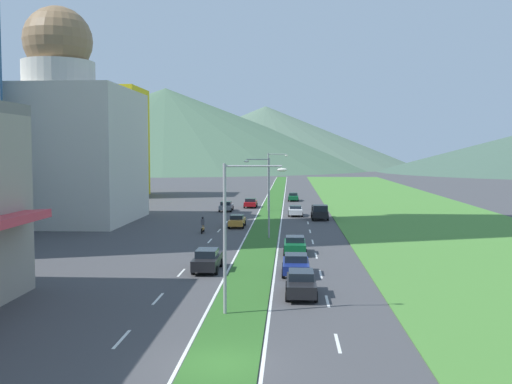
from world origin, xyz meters
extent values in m
plane|color=#424244|center=(0.00, 0.00, 0.00)|extent=(600.00, 600.00, 0.00)
cube|color=#2D6023|center=(0.00, 60.00, 0.03)|extent=(3.20, 240.00, 0.06)
cube|color=#477F33|center=(20.60, 60.00, 0.03)|extent=(24.00, 240.00, 0.06)
cube|color=silver|center=(-5.10, 3.03, 0.01)|extent=(0.16, 2.80, 0.01)
cube|color=silver|center=(-5.10, 10.70, 0.01)|extent=(0.16, 2.80, 0.01)
cube|color=silver|center=(-5.10, 18.38, 0.01)|extent=(0.16, 2.80, 0.01)
cube|color=silver|center=(-5.10, 26.05, 0.01)|extent=(0.16, 2.80, 0.01)
cube|color=silver|center=(-5.10, 33.73, 0.01)|extent=(0.16, 2.80, 0.01)
cube|color=silver|center=(-5.10, 41.40, 0.01)|extent=(0.16, 2.80, 0.01)
cube|color=silver|center=(-5.10, 49.08, 0.01)|extent=(0.16, 2.80, 0.01)
cube|color=silver|center=(5.10, 3.03, 0.01)|extent=(0.16, 2.80, 0.01)
cube|color=silver|center=(5.10, 10.70, 0.01)|extent=(0.16, 2.80, 0.01)
cube|color=silver|center=(5.10, 18.38, 0.01)|extent=(0.16, 2.80, 0.01)
cube|color=silver|center=(5.10, 26.05, 0.01)|extent=(0.16, 2.80, 0.01)
cube|color=silver|center=(5.10, 33.73, 0.01)|extent=(0.16, 2.80, 0.01)
cube|color=silver|center=(5.10, 41.40, 0.01)|extent=(0.16, 2.80, 0.01)
cube|color=silver|center=(5.10, 49.08, 0.01)|extent=(0.16, 2.80, 0.01)
cube|color=silver|center=(-1.75, 60.00, 0.01)|extent=(0.16, 240.00, 0.01)
cube|color=silver|center=(1.75, 60.00, 0.01)|extent=(0.16, 240.00, 0.01)
cube|color=beige|center=(-26.07, 48.80, 8.32)|extent=(18.06, 18.06, 16.65)
cylinder|color=beige|center=(-26.07, 48.80, 18.35)|extent=(8.92, 8.92, 3.40)
sphere|color=olive|center=(-26.07, 48.80, 22.59)|extent=(8.49, 8.49, 8.49)
cube|color=yellow|center=(-33.04, 90.62, 10.64)|extent=(13.44, 13.44, 21.29)
cone|color=#47664C|center=(-61.29, 277.94, 20.62)|extent=(216.16, 216.16, 41.24)
cone|color=#516B56|center=(-10.64, 299.63, 16.72)|extent=(164.25, 164.25, 33.44)
cylinder|color=#99999E|center=(-0.67, 7.54, 4.13)|extent=(0.18, 0.18, 8.26)
cylinder|color=#99999E|center=(0.88, 7.68, 8.11)|extent=(3.10, 0.37, 0.10)
ellipsoid|color=silver|center=(2.42, 7.81, 7.91)|extent=(0.56, 0.28, 0.20)
cylinder|color=#99999E|center=(0.71, 35.76, 4.12)|extent=(0.18, 0.18, 8.23)
cylinder|color=#99999E|center=(-0.43, 35.72, 8.08)|extent=(2.29, 0.17, 0.10)
ellipsoid|color=silver|center=(-1.57, 35.69, 7.88)|extent=(0.56, 0.28, 0.20)
cylinder|color=#99999E|center=(-0.42, 63.97, 4.31)|extent=(0.18, 0.18, 8.62)
cylinder|color=#99999E|center=(0.94, 63.93, 8.47)|extent=(2.73, 0.17, 0.10)
ellipsoid|color=silver|center=(2.30, 63.90, 8.27)|extent=(0.56, 0.28, 0.20)
cube|color=#0C5128|center=(3.30, 26.89, 0.68)|extent=(1.83, 4.03, 0.72)
cube|color=black|center=(3.30, 27.05, 1.28)|extent=(1.58, 1.78, 0.48)
cylinder|color=black|center=(4.18, 25.64, 0.32)|extent=(0.22, 0.64, 0.64)
cylinder|color=black|center=(2.42, 25.64, 0.32)|extent=(0.22, 0.64, 0.64)
cylinder|color=black|center=(4.18, 28.14, 0.32)|extent=(0.22, 0.64, 0.64)
cylinder|color=black|center=(2.42, 28.14, 0.32)|extent=(0.22, 0.64, 0.64)
cube|color=maroon|center=(-3.39, 68.90, 0.63)|extent=(1.87, 4.57, 0.62)
cube|color=black|center=(-3.39, 68.72, 1.20)|extent=(1.61, 2.01, 0.51)
cylinder|color=black|center=(-4.29, 70.32, 0.32)|extent=(0.22, 0.64, 0.64)
cylinder|color=black|center=(-2.49, 70.32, 0.32)|extent=(0.22, 0.64, 0.64)
cylinder|color=black|center=(-4.29, 67.48, 0.32)|extent=(0.22, 0.64, 0.64)
cylinder|color=black|center=(-2.49, 67.48, 0.32)|extent=(0.22, 0.64, 0.64)
cube|color=black|center=(-3.30, 19.28, 0.71)|extent=(1.77, 4.74, 0.77)
cube|color=black|center=(-3.30, 19.09, 1.37)|extent=(1.52, 2.09, 0.55)
cylinder|color=black|center=(-4.15, 20.75, 0.32)|extent=(0.22, 0.64, 0.64)
cylinder|color=black|center=(-2.45, 20.75, 0.32)|extent=(0.22, 0.64, 0.64)
cylinder|color=black|center=(-4.15, 17.81, 0.32)|extent=(0.22, 0.64, 0.64)
cylinder|color=black|center=(-2.45, 17.81, 0.32)|extent=(0.22, 0.64, 0.64)
cube|color=navy|center=(3.30, 18.17, 0.65)|extent=(1.86, 4.05, 0.65)
cube|color=black|center=(3.30, 18.33, 1.22)|extent=(1.60, 1.78, 0.50)
cylinder|color=black|center=(4.19, 16.91, 0.32)|extent=(0.22, 0.64, 0.64)
cylinder|color=black|center=(2.40, 16.91, 0.32)|extent=(0.22, 0.64, 0.64)
cylinder|color=black|center=(4.19, 19.42, 0.32)|extent=(0.22, 0.64, 0.64)
cylinder|color=black|center=(2.40, 19.42, 0.32)|extent=(0.22, 0.64, 0.64)
cube|color=#0C5128|center=(3.43, 81.73, 0.64)|extent=(1.72, 4.76, 0.63)
cube|color=black|center=(3.43, 81.92, 1.20)|extent=(1.48, 2.09, 0.49)
cylinder|color=black|center=(4.26, 80.26, 0.32)|extent=(0.22, 0.64, 0.64)
cylinder|color=black|center=(2.60, 80.26, 0.32)|extent=(0.22, 0.64, 0.64)
cylinder|color=black|center=(4.26, 83.21, 0.32)|extent=(0.22, 0.64, 0.64)
cylinder|color=black|center=(2.60, 83.21, 0.32)|extent=(0.22, 0.64, 0.64)
cube|color=silver|center=(3.61, 57.14, 0.66)|extent=(1.85, 4.46, 0.67)
cube|color=black|center=(3.61, 57.32, 1.19)|extent=(1.59, 1.96, 0.40)
cylinder|color=black|center=(4.49, 55.76, 0.32)|extent=(0.22, 0.64, 0.64)
cylinder|color=black|center=(2.72, 55.76, 0.32)|extent=(0.22, 0.64, 0.64)
cylinder|color=black|center=(4.49, 58.52, 0.32)|extent=(0.22, 0.64, 0.64)
cylinder|color=black|center=(2.72, 58.52, 0.32)|extent=(0.22, 0.64, 0.64)
cube|color=black|center=(3.55, 11.86, 0.69)|extent=(1.77, 4.45, 0.73)
cube|color=black|center=(3.55, 12.03, 1.30)|extent=(1.52, 1.96, 0.50)
cylinder|color=black|center=(4.40, 10.48, 0.32)|extent=(0.22, 0.64, 0.64)
cylinder|color=black|center=(2.71, 10.48, 0.32)|extent=(0.22, 0.64, 0.64)
cylinder|color=black|center=(4.40, 13.24, 0.32)|extent=(0.22, 0.64, 0.64)
cylinder|color=black|center=(2.71, 13.24, 0.32)|extent=(0.22, 0.64, 0.64)
cube|color=#C6842D|center=(-3.36, 44.64, 0.64)|extent=(1.71, 4.49, 0.65)
cube|color=black|center=(-3.36, 44.46, 1.21)|extent=(1.47, 1.98, 0.50)
cylinder|color=black|center=(-4.18, 46.03, 0.32)|extent=(0.22, 0.64, 0.64)
cylinder|color=black|center=(-2.54, 46.03, 0.32)|extent=(0.22, 0.64, 0.64)
cylinder|color=black|center=(-4.18, 43.24, 0.32)|extent=(0.22, 0.64, 0.64)
cylinder|color=black|center=(-2.54, 43.24, 0.32)|extent=(0.22, 0.64, 0.64)
cube|color=slate|center=(-6.65, 63.02, 0.62)|extent=(1.76, 4.47, 0.60)
cube|color=black|center=(-6.65, 62.84, 1.18)|extent=(1.52, 1.97, 0.51)
cylinder|color=black|center=(-7.49, 64.40, 0.32)|extent=(0.22, 0.64, 0.64)
cylinder|color=black|center=(-5.80, 64.40, 0.32)|extent=(0.22, 0.64, 0.64)
cylinder|color=black|center=(-7.49, 61.63, 0.32)|extent=(0.22, 0.64, 0.64)
cylinder|color=black|center=(-5.80, 61.63, 0.32)|extent=(0.22, 0.64, 0.64)
cube|color=black|center=(6.74, 53.26, 0.80)|extent=(2.00, 5.40, 0.80)
cube|color=black|center=(6.74, 51.66, 1.60)|extent=(1.84, 2.00, 0.80)
cube|color=black|center=(7.68, 54.36, 1.42)|extent=(0.10, 3.20, 0.44)
cube|color=black|center=(5.80, 54.36, 1.42)|extent=(0.10, 3.20, 0.44)
cube|color=black|center=(6.74, 55.91, 1.42)|extent=(1.84, 0.10, 0.44)
cylinder|color=black|center=(7.70, 51.64, 0.40)|extent=(0.26, 0.80, 0.80)
cylinder|color=black|center=(5.78, 51.64, 0.40)|extent=(0.26, 0.80, 0.80)
cylinder|color=black|center=(7.70, 54.88, 0.40)|extent=(0.26, 0.80, 0.80)
cylinder|color=black|center=(5.78, 54.88, 0.40)|extent=(0.26, 0.80, 0.80)
cylinder|color=black|center=(-6.64, 40.06, 0.30)|extent=(0.10, 0.60, 0.60)
cylinder|color=black|center=(-6.64, 38.66, 0.30)|extent=(0.12, 0.60, 0.60)
cube|color=#C6842D|center=(-6.64, 39.36, 0.47)|extent=(0.20, 1.12, 0.25)
ellipsoid|color=#C6842D|center=(-6.64, 39.56, 0.83)|extent=(0.24, 0.44, 0.24)
cube|color=#4C4C51|center=(-6.64, 39.26, 1.20)|extent=(0.36, 0.28, 0.70)
sphere|color=black|center=(-6.64, 39.31, 1.67)|extent=(0.26, 0.26, 0.26)
camera|label=1|loc=(2.85, -23.93, 8.91)|focal=41.33mm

